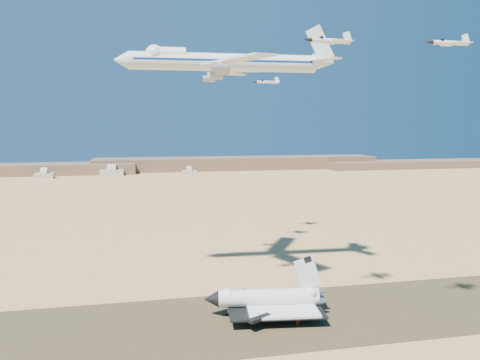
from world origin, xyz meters
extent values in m
plane|color=tan|center=(0.00, 0.00, 0.00)|extent=(1200.00, 1200.00, 0.00)
cube|color=brown|center=(0.00, 0.00, 0.03)|extent=(600.00, 50.00, 0.06)
cube|color=brown|center=(120.00, 540.00, 9.00)|extent=(420.00, 60.00, 18.00)
cube|color=brown|center=(400.00, 510.00, 5.50)|extent=(300.00, 60.00, 11.00)
cube|color=beige|center=(-140.00, 470.00, 3.25)|extent=(22.00, 14.00, 6.50)
cube|color=beige|center=(-60.00, 485.00, 3.75)|extent=(30.00, 15.00, 7.50)
cube|color=beige|center=(40.00, 475.00, 2.75)|extent=(19.00, 12.50, 5.50)
cylinder|color=silver|center=(18.78, 3.07, 6.27)|extent=(33.92, 9.99, 5.85)
cone|color=black|center=(-0.10, 5.45, 6.27)|extent=(5.36, 6.11, 5.56)
sphere|color=silver|center=(5.29, 4.77, 7.11)|extent=(5.44, 5.44, 5.44)
cube|color=silver|center=(22.92, 2.54, 3.87)|extent=(25.96, 27.77, 0.94)
cube|color=black|center=(20.85, 2.80, 3.40)|extent=(34.25, 28.82, 0.52)
cube|color=silver|center=(32.26, 1.37, 14.43)|extent=(9.71, 1.94, 12.04)
cylinder|color=gray|center=(5.29, 4.77, 1.67)|extent=(0.38, 0.38, 3.35)
cylinder|color=black|center=(5.29, 4.77, 0.57)|extent=(1.20, 0.61, 1.15)
cylinder|color=gray|center=(24.35, -2.91, 1.67)|extent=(0.38, 0.38, 3.35)
cylinder|color=black|center=(24.35, -2.91, 0.57)|extent=(1.20, 0.61, 1.15)
cylinder|color=gray|center=(25.65, 7.47, 1.67)|extent=(0.38, 0.38, 3.35)
cylinder|color=black|center=(25.65, 7.47, 0.57)|extent=(1.20, 0.61, 1.15)
cylinder|color=white|center=(10.49, 38.25, 88.78)|extent=(72.99, 10.16, 6.85)
cone|color=white|center=(-28.53, 40.03, 88.78)|extent=(5.66, 7.08, 6.85)
sphere|color=white|center=(-16.23, 39.47, 91.24)|extent=(7.06, 7.06, 7.06)
cube|color=white|center=(11.84, 21.05, 87.49)|extent=(22.46, 33.13, 0.75)
cube|color=white|center=(13.41, 55.25, 87.49)|extent=(24.63, 32.53, 0.75)
cube|color=white|center=(48.65, 29.54, 89.85)|extent=(10.64, 13.16, 0.53)
cube|color=white|center=(49.28, 43.44, 89.85)|extent=(11.30, 13.09, 0.53)
cube|color=white|center=(48.97, 36.49, 96.80)|extent=(12.22, 1.30, 15.30)
cylinder|color=gray|center=(7.91, 28.72, 84.28)|extent=(5.47, 3.02, 2.78)
cylinder|color=gray|center=(5.33, 19.20, 84.28)|extent=(5.47, 3.02, 2.78)
cylinder|color=gray|center=(8.79, 47.96, 84.28)|extent=(5.47, 3.02, 2.78)
cylinder|color=gray|center=(7.09, 57.68, 84.28)|extent=(5.47, 3.02, 2.78)
imported|color=#DE560D|center=(26.42, -6.29, 0.94)|extent=(0.56, 0.72, 1.76)
imported|color=#DE560D|center=(25.93, -7.06, 0.88)|extent=(0.88, 0.90, 1.64)
imported|color=#DE560D|center=(27.00, -6.40, 0.92)|extent=(1.10, 1.03, 1.71)
cylinder|color=white|center=(35.59, -6.54, 90.06)|extent=(12.91, 2.42, 1.50)
cone|color=black|center=(27.91, -7.10, 90.06)|extent=(2.88, 1.59, 1.39)
sphere|color=black|center=(32.39, -6.78, 90.59)|extent=(1.50, 1.50, 1.50)
cube|color=white|center=(36.66, -6.46, 89.84)|extent=(4.35, 8.81, 0.27)
cube|color=white|center=(40.93, -6.15, 90.06)|extent=(2.74, 5.51, 0.21)
cube|color=white|center=(41.14, -6.14, 91.56)|extent=(3.25, 0.50, 3.62)
cylinder|color=white|center=(63.86, -24.80, 87.38)|extent=(11.05, 1.37, 1.29)
cone|color=black|center=(57.24, -24.76, 87.38)|extent=(2.40, 1.21, 1.20)
sphere|color=black|center=(61.10, -24.78, 87.84)|extent=(1.29, 1.29, 1.29)
cube|color=white|center=(64.78, -24.81, 87.19)|extent=(3.27, 7.38, 0.23)
cube|color=white|center=(68.46, -24.84, 87.38)|extent=(2.06, 4.61, 0.18)
cube|color=white|center=(68.65, -24.84, 88.66)|extent=(2.78, 0.25, 3.11)
cylinder|color=white|center=(29.46, 80.36, 90.81)|extent=(12.07, 2.00, 1.40)
cone|color=black|center=(22.26, 80.72, 90.81)|extent=(2.66, 1.43, 1.30)
sphere|color=black|center=(26.46, 80.51, 91.31)|extent=(1.40, 1.40, 1.40)
cube|color=white|center=(30.46, 80.31, 90.61)|extent=(3.90, 8.17, 0.25)
cube|color=white|center=(34.45, 80.11, 90.81)|extent=(2.45, 5.11, 0.20)
cube|color=white|center=(34.65, 80.10, 92.21)|extent=(3.04, 0.40, 3.39)
cylinder|color=white|center=(46.08, 104.62, 87.87)|extent=(12.39, 2.06, 1.44)
cone|color=black|center=(38.69, 104.25, 87.87)|extent=(2.74, 1.47, 1.34)
sphere|color=black|center=(43.00, 104.47, 88.38)|extent=(1.44, 1.44, 1.44)
cube|color=white|center=(47.11, 104.67, 87.66)|extent=(4.01, 8.40, 0.26)
cube|color=white|center=(51.22, 104.88, 87.87)|extent=(2.52, 5.25, 0.21)
cube|color=white|center=(51.42, 104.89, 89.31)|extent=(3.12, 0.41, 3.48)
camera|label=1|loc=(-22.18, -144.66, 64.00)|focal=35.00mm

